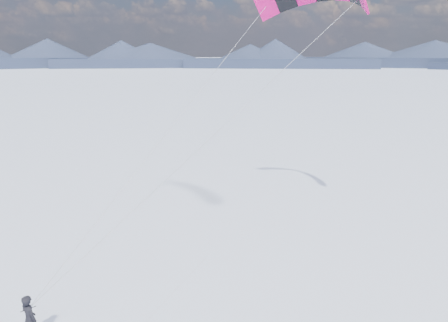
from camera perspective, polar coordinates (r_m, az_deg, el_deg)
horizon_hills at (r=14.07m, az=-19.57°, el=-16.91°), size 704.84×706.81×8.43m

